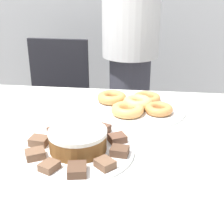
# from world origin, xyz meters

# --- Properties ---
(table) EXTENTS (1.47, 0.91, 0.78)m
(table) POSITION_xyz_m (0.00, 0.00, 0.68)
(table) COLOR silver
(table) RESTS_ON ground_plane
(person_standing) EXTENTS (0.32, 0.32, 1.70)m
(person_standing) POSITION_xyz_m (0.02, 0.87, 0.90)
(person_standing) COLOR #383842
(person_standing) RESTS_ON ground_plane
(office_chair_left) EXTENTS (0.45, 0.45, 0.90)m
(office_chair_left) POSITION_xyz_m (-0.47, 0.89, 0.43)
(office_chair_left) COLOR black
(office_chair_left) RESTS_ON ground_plane
(plate_cake) EXTENTS (0.33, 0.33, 0.01)m
(plate_cake) POSITION_xyz_m (-0.07, -0.13, 0.78)
(plate_cake) COLOR white
(plate_cake) RESTS_ON table
(plate_donuts) EXTENTS (0.38, 0.38, 0.01)m
(plate_donuts) POSITION_xyz_m (0.09, 0.22, 0.78)
(plate_donuts) COLOR white
(plate_donuts) RESTS_ON table
(frosted_cake) EXTENTS (0.17, 0.17, 0.06)m
(frosted_cake) POSITION_xyz_m (-0.07, -0.13, 0.82)
(frosted_cake) COLOR brown
(frosted_cake) RESTS_ON plate_cake
(lamington_0) EXTENTS (0.06, 0.05, 0.02)m
(lamington_0) POSITION_xyz_m (0.06, -0.14, 0.80)
(lamington_0) COLOR #513828
(lamington_0) RESTS_ON plate_cake
(lamington_1) EXTENTS (0.07, 0.06, 0.02)m
(lamington_1) POSITION_xyz_m (0.04, -0.07, 0.80)
(lamington_1) COLOR brown
(lamington_1) RESTS_ON plate_cake
(lamington_2) EXTENTS (0.06, 0.07, 0.03)m
(lamington_2) POSITION_xyz_m (-0.01, -0.02, 0.80)
(lamington_2) COLOR brown
(lamington_2) RESTS_ON plate_cake
(lamington_3) EXTENTS (0.05, 0.06, 0.02)m
(lamington_3) POSITION_xyz_m (-0.09, -0.01, 0.80)
(lamington_3) COLOR brown
(lamington_3) RESTS_ON plate_cake
(lamington_4) EXTENTS (0.07, 0.07, 0.02)m
(lamington_4) POSITION_xyz_m (-0.16, -0.04, 0.80)
(lamington_4) COLOR brown
(lamington_4) RESTS_ON plate_cake
(lamington_5) EXTENTS (0.06, 0.05, 0.02)m
(lamington_5) POSITION_xyz_m (-0.19, -0.11, 0.80)
(lamington_5) COLOR brown
(lamington_5) RESTS_ON plate_cake
(lamington_6) EXTENTS (0.07, 0.07, 0.02)m
(lamington_6) POSITION_xyz_m (-0.18, -0.19, 0.80)
(lamington_6) COLOR brown
(lamington_6) RESTS_ON plate_cake
(lamington_7) EXTENTS (0.06, 0.06, 0.02)m
(lamington_7) POSITION_xyz_m (-0.12, -0.24, 0.80)
(lamington_7) COLOR brown
(lamington_7) RESTS_ON plate_cake
(lamington_8) EXTENTS (0.06, 0.07, 0.02)m
(lamington_8) POSITION_xyz_m (-0.04, -0.25, 0.80)
(lamington_8) COLOR #513828
(lamington_8) RESTS_ON plate_cake
(lamington_9) EXTENTS (0.06, 0.06, 0.02)m
(lamington_9) POSITION_xyz_m (0.03, -0.21, 0.80)
(lamington_9) COLOR brown
(lamington_9) RESTS_ON plate_cake
(donut_0) EXTENTS (0.11, 0.11, 0.04)m
(donut_0) POSITION_xyz_m (0.09, 0.22, 0.81)
(donut_0) COLOR #E5AD66
(donut_0) RESTS_ON plate_donuts
(donut_1) EXTENTS (0.12, 0.12, 0.04)m
(donut_1) POSITION_xyz_m (0.06, 0.15, 0.80)
(donut_1) COLOR tan
(donut_1) RESTS_ON plate_donuts
(donut_2) EXTENTS (0.11, 0.11, 0.03)m
(donut_2) POSITION_xyz_m (0.17, 0.18, 0.80)
(donut_2) COLOR #C68447
(donut_2) RESTS_ON plate_donuts
(donut_3) EXTENTS (0.11, 0.11, 0.03)m
(donut_3) POSITION_xyz_m (0.13, 0.29, 0.80)
(donut_3) COLOR #C68447
(donut_3) RESTS_ON plate_donuts
(donut_4) EXTENTS (0.12, 0.12, 0.04)m
(donut_4) POSITION_xyz_m (-0.02, 0.27, 0.80)
(donut_4) COLOR #D18E4C
(donut_4) RESTS_ON plate_donuts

